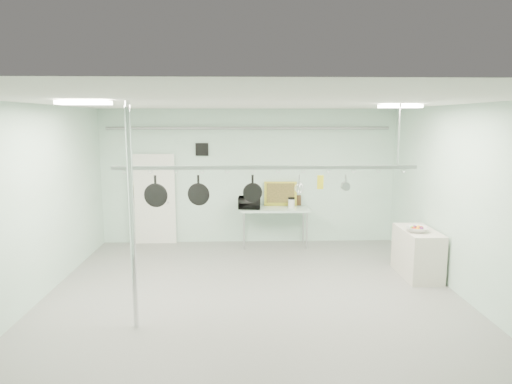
{
  "coord_description": "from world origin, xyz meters",
  "views": [
    {
      "loc": [
        -0.19,
        -6.83,
        2.94
      ],
      "look_at": [
        0.07,
        1.0,
        1.7
      ],
      "focal_mm": 32.0,
      "sensor_mm": 36.0,
      "label": 1
    }
  ],
  "objects_px": {
    "chrome_pole": "(132,218)",
    "coffee_canister": "(291,204)",
    "fruit_bowl": "(417,229)",
    "skillet_left": "(156,191)",
    "skillet_mid": "(198,190)",
    "skillet_right": "(253,188)",
    "side_cabinet": "(417,253)",
    "prep_table": "(275,211)",
    "pot_rack": "(265,166)",
    "microwave": "(249,203)"
  },
  "relations": [
    {
      "from": "chrome_pole",
      "to": "coffee_canister",
      "type": "relative_size",
      "value": 14.8
    },
    {
      "from": "fruit_bowl",
      "to": "skillet_left",
      "type": "xyz_separation_m",
      "value": [
        -4.58,
        -0.94,
        0.88
      ]
    },
    {
      "from": "skillet_mid",
      "to": "skillet_right",
      "type": "distance_m",
      "value": 0.86
    },
    {
      "from": "side_cabinet",
      "to": "fruit_bowl",
      "type": "xyz_separation_m",
      "value": [
        -0.1,
        -0.16,
        0.5
      ]
    },
    {
      "from": "prep_table",
      "to": "pot_rack",
      "type": "relative_size",
      "value": 0.33
    },
    {
      "from": "chrome_pole",
      "to": "microwave",
      "type": "xyz_separation_m",
      "value": [
        1.71,
        4.15,
        -0.56
      ]
    },
    {
      "from": "pot_rack",
      "to": "coffee_canister",
      "type": "xyz_separation_m",
      "value": [
        0.78,
        3.26,
        -1.22
      ]
    },
    {
      "from": "microwave",
      "to": "skillet_mid",
      "type": "relative_size",
      "value": 1.06
    },
    {
      "from": "prep_table",
      "to": "coffee_canister",
      "type": "xyz_separation_m",
      "value": [
        0.38,
        -0.04,
        0.18
      ]
    },
    {
      "from": "microwave",
      "to": "side_cabinet",
      "type": "bearing_deg",
      "value": 150.13
    },
    {
      "from": "coffee_canister",
      "to": "fruit_bowl",
      "type": "bearing_deg",
      "value": -48.31
    },
    {
      "from": "prep_table",
      "to": "microwave",
      "type": "distance_m",
      "value": 0.63
    },
    {
      "from": "chrome_pole",
      "to": "coffee_canister",
      "type": "distance_m",
      "value": 4.99
    },
    {
      "from": "prep_table",
      "to": "microwave",
      "type": "height_order",
      "value": "microwave"
    },
    {
      "from": "chrome_pole",
      "to": "skillet_right",
      "type": "xyz_separation_m",
      "value": [
        1.7,
        0.9,
        0.27
      ]
    },
    {
      "from": "chrome_pole",
      "to": "side_cabinet",
      "type": "bearing_deg",
      "value": 22.41
    },
    {
      "from": "side_cabinet",
      "to": "microwave",
      "type": "relative_size",
      "value": 2.38
    },
    {
      "from": "side_cabinet",
      "to": "skillet_mid",
      "type": "distance_m",
      "value": 4.38
    },
    {
      "from": "skillet_left",
      "to": "side_cabinet",
      "type": "bearing_deg",
      "value": 20.58
    },
    {
      "from": "prep_table",
      "to": "coffee_canister",
      "type": "height_order",
      "value": "coffee_canister"
    },
    {
      "from": "chrome_pole",
      "to": "skillet_mid",
      "type": "distance_m",
      "value": 1.26
    },
    {
      "from": "coffee_canister",
      "to": "skillet_right",
      "type": "bearing_deg",
      "value": -106.87
    },
    {
      "from": "chrome_pole",
      "to": "fruit_bowl",
      "type": "xyz_separation_m",
      "value": [
        4.75,
        1.84,
        -0.65
      ]
    },
    {
      "from": "pot_rack",
      "to": "prep_table",
      "type": "bearing_deg",
      "value": 83.09
    },
    {
      "from": "fruit_bowl",
      "to": "chrome_pole",
      "type": "bearing_deg",
      "value": -158.83
    },
    {
      "from": "side_cabinet",
      "to": "chrome_pole",
      "type": "bearing_deg",
      "value": -157.59
    },
    {
      "from": "side_cabinet",
      "to": "fruit_bowl",
      "type": "relative_size",
      "value": 3.03
    },
    {
      "from": "chrome_pole",
      "to": "prep_table",
      "type": "xyz_separation_m",
      "value": [
        2.3,
        4.2,
        -0.77
      ]
    },
    {
      "from": "skillet_right",
      "to": "side_cabinet",
      "type": "bearing_deg",
      "value": 16.31
    },
    {
      "from": "chrome_pole",
      "to": "microwave",
      "type": "relative_size",
      "value": 6.34
    },
    {
      "from": "pot_rack",
      "to": "fruit_bowl",
      "type": "xyz_separation_m",
      "value": [
        2.85,
        0.94,
        -1.28
      ]
    },
    {
      "from": "chrome_pole",
      "to": "prep_table",
      "type": "height_order",
      "value": "chrome_pole"
    },
    {
      "from": "fruit_bowl",
      "to": "skillet_right",
      "type": "xyz_separation_m",
      "value": [
        -3.05,
        -0.94,
        0.92
      ]
    },
    {
      "from": "skillet_mid",
      "to": "skillet_right",
      "type": "height_order",
      "value": "same"
    },
    {
      "from": "pot_rack",
      "to": "skillet_left",
      "type": "xyz_separation_m",
      "value": [
        -1.73,
        0.0,
        -0.4
      ]
    },
    {
      "from": "skillet_left",
      "to": "microwave",
      "type": "bearing_deg",
      "value": 71.98
    },
    {
      "from": "side_cabinet",
      "to": "microwave",
      "type": "bearing_deg",
      "value": 145.65
    },
    {
      "from": "pot_rack",
      "to": "fruit_bowl",
      "type": "distance_m",
      "value": 3.26
    },
    {
      "from": "coffee_canister",
      "to": "skillet_left",
      "type": "relative_size",
      "value": 0.42
    },
    {
      "from": "chrome_pole",
      "to": "coffee_canister",
      "type": "height_order",
      "value": "chrome_pole"
    },
    {
      "from": "chrome_pole",
      "to": "side_cabinet",
      "type": "relative_size",
      "value": 2.67
    },
    {
      "from": "microwave",
      "to": "skillet_left",
      "type": "xyz_separation_m",
      "value": [
        -1.54,
        -3.25,
        0.79
      ]
    },
    {
      "from": "skillet_mid",
      "to": "chrome_pole",
      "type": "bearing_deg",
      "value": -120.62
    },
    {
      "from": "side_cabinet",
      "to": "skillet_right",
      "type": "relative_size",
      "value": 2.77
    },
    {
      "from": "microwave",
      "to": "coffee_canister",
      "type": "bearing_deg",
      "value": -174.8
    },
    {
      "from": "chrome_pole",
      "to": "skillet_mid",
      "type": "relative_size",
      "value": 6.7
    },
    {
      "from": "chrome_pole",
      "to": "skillet_mid",
      "type": "xyz_separation_m",
      "value": [
        0.84,
        0.9,
        0.25
      ]
    },
    {
      "from": "prep_table",
      "to": "side_cabinet",
      "type": "bearing_deg",
      "value": -40.79
    },
    {
      "from": "chrome_pole",
      "to": "fruit_bowl",
      "type": "relative_size",
      "value": 8.07
    },
    {
      "from": "side_cabinet",
      "to": "fruit_bowl",
      "type": "bearing_deg",
      "value": -121.81
    }
  ]
}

